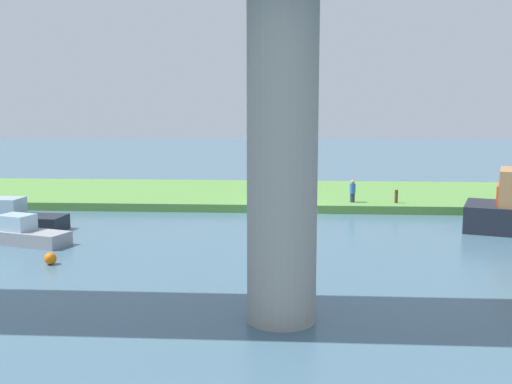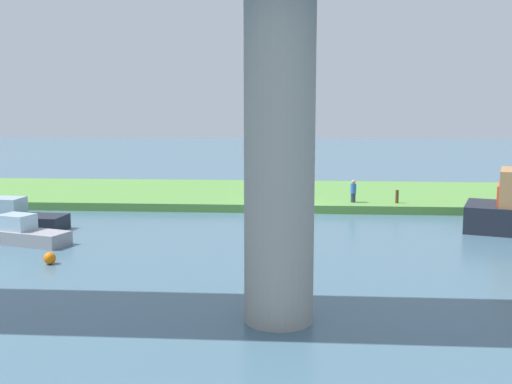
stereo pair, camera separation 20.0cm
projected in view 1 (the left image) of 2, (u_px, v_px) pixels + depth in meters
The scene contains 8 objects.
ground_plane at pixel (283, 213), 37.43m from camera, with size 160.00×160.00×0.00m, color #476B7F.
grassy_bank at pixel (285, 195), 43.32m from camera, with size 80.00×12.00×0.50m, color #5B9342.
bridge_pylon at pixel (282, 158), 18.33m from camera, with size 2.09×2.09×9.92m, color #9E998E.
person_on_bank at pixel (353, 191), 38.41m from camera, with size 0.42×0.42×1.39m.
mooring_post at pixel (396, 196), 38.17m from camera, with size 0.20×0.20×0.80m, color brown.
houseboat_blue at pixel (14, 218), 32.53m from camera, with size 5.15×2.17×1.67m.
riverboat_paddlewheel at pixel (24, 234), 29.30m from camera, with size 4.36×2.63×1.37m.
marker_buoy at pixel (50, 258), 25.59m from camera, with size 0.50×0.50×0.50m, color orange.
Camera 1 is at (-0.78, 36.90, 6.57)m, focal length 43.88 mm.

